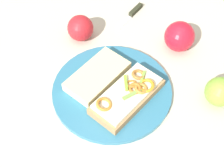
{
  "coord_description": "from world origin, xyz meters",
  "views": [
    {
      "loc": [
        0.31,
        -0.36,
        0.65
      ],
      "look_at": [
        0.0,
        0.0,
        0.03
      ],
      "focal_mm": 53.3,
      "sensor_mm": 36.0,
      "label": 1
    }
  ],
  "objects": [
    {
      "name": "apple_0",
      "position": [
        0.04,
        0.23,
        0.04
      ],
      "size": [
        0.1,
        0.1,
        0.08
      ],
      "primitive_type": "sphere",
      "rotation": [
        0.0,
        0.0,
        0.39
      ],
      "color": "red",
      "rests_on": "ground_plane"
    },
    {
      "name": "apple_1",
      "position": [
        0.2,
        0.14,
        0.03
      ],
      "size": [
        0.09,
        0.09,
        0.07
      ],
      "primitive_type": "sphere",
      "rotation": [
        0.0,
        0.0,
        1.89
      ],
      "color": "#82BB3A",
      "rests_on": "ground_plane"
    },
    {
      "name": "knife",
      "position": [
        -0.13,
        0.25,
        0.01
      ],
      "size": [
        0.02,
        0.12,
        0.01
      ],
      "rotation": [
        0.0,
        0.0,
        4.78
      ],
      "color": "silver",
      "rests_on": "ground_plane"
    },
    {
      "name": "sandwich",
      "position": [
        0.05,
        0.0,
        0.03
      ],
      "size": [
        0.09,
        0.18,
        0.04
      ],
      "rotation": [
        0.0,
        0.0,
        4.69
      ],
      "color": "#AB8053",
      "rests_on": "plate"
    },
    {
      "name": "bread_slice_side",
      "position": [
        -0.05,
        0.0,
        0.02
      ],
      "size": [
        0.09,
        0.16,
        0.02
      ],
      "primitive_type": "cube",
      "rotation": [
        0.0,
        0.0,
        4.72
      ],
      "color": "beige",
      "rests_on": "plate"
    },
    {
      "name": "ground_plane",
      "position": [
        0.0,
        0.0,
        0.0
      ],
      "size": [
        2.0,
        2.0,
        0.0
      ],
      "primitive_type": "plane",
      "color": "#BBB6A2",
      "rests_on": "ground"
    },
    {
      "name": "apple_2",
      "position": [
        -0.18,
        0.09,
        0.04
      ],
      "size": [
        0.08,
        0.08,
        0.07
      ],
      "primitive_type": "sphere",
      "rotation": [
        0.0,
        0.0,
        1.36
      ],
      "color": "red",
      "rests_on": "ground_plane"
    },
    {
      "name": "plate",
      "position": [
        0.0,
        0.0,
        0.01
      ],
      "size": [
        0.29,
        0.29,
        0.01
      ],
      "primitive_type": "cylinder",
      "color": "teal",
      "rests_on": "ground_plane"
    }
  ]
}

